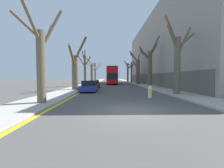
{
  "coord_description": "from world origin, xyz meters",
  "views": [
    {
      "loc": [
        -1.16,
        -7.89,
        1.85
      ],
      "look_at": [
        -0.52,
        24.75,
        0.28
      ],
      "focal_mm": 24.0,
      "sensor_mm": 36.0,
      "label": 1
    }
  ],
  "objects_px": {
    "street_tree_left_0": "(41,59)",
    "parked_car_0": "(89,86)",
    "street_tree_left_1": "(75,69)",
    "double_decker_bus": "(112,75)",
    "street_tree_left_4": "(95,71)",
    "street_tree_right_0": "(177,61)",
    "traffic_bollard": "(150,92)",
    "street_tree_left_2": "(85,69)",
    "street_tree_left_3": "(92,73)",
    "street_tree_right_2": "(137,69)",
    "parked_car_1": "(94,84)",
    "street_tree_right_1": "(150,66)",
    "street_tree_right_3": "(131,71)",
    "street_tree_right_4": "(128,71)"
  },
  "relations": [
    {
      "from": "street_tree_right_2",
      "to": "parked_car_1",
      "type": "bearing_deg",
      "value": -128.73
    },
    {
      "from": "street_tree_right_1",
      "to": "traffic_bollard",
      "type": "relative_size",
      "value": 7.84
    },
    {
      "from": "street_tree_left_2",
      "to": "street_tree_left_0",
      "type": "bearing_deg",
      "value": -89.33
    },
    {
      "from": "street_tree_left_0",
      "to": "parked_car_0",
      "type": "bearing_deg",
      "value": 76.74
    },
    {
      "from": "street_tree_right_3",
      "to": "parked_car_0",
      "type": "xyz_separation_m",
      "value": [
        -9.53,
        -28.12,
        -2.95
      ]
    },
    {
      "from": "street_tree_left_1",
      "to": "street_tree_right_3",
      "type": "xyz_separation_m",
      "value": [
        11.65,
        26.49,
        0.7
      ]
    },
    {
      "from": "double_decker_bus",
      "to": "parked_car_0",
      "type": "height_order",
      "value": "double_decker_bus"
    },
    {
      "from": "street_tree_left_4",
      "to": "double_decker_bus",
      "type": "distance_m",
      "value": 12.08
    },
    {
      "from": "street_tree_right_4",
      "to": "street_tree_left_0",
      "type": "bearing_deg",
      "value": -103.95
    },
    {
      "from": "street_tree_right_1",
      "to": "parked_car_1",
      "type": "distance_m",
      "value": 10.04
    },
    {
      "from": "street_tree_left_2",
      "to": "street_tree_right_1",
      "type": "xyz_separation_m",
      "value": [
        11.76,
        -4.02,
        0.34
      ]
    },
    {
      "from": "street_tree_left_4",
      "to": "street_tree_right_1",
      "type": "height_order",
      "value": "street_tree_right_1"
    },
    {
      "from": "double_decker_bus",
      "to": "parked_car_1",
      "type": "relative_size",
      "value": 2.56
    },
    {
      "from": "street_tree_left_3",
      "to": "traffic_bollard",
      "type": "distance_m",
      "value": 28.22
    },
    {
      "from": "street_tree_left_1",
      "to": "double_decker_bus",
      "type": "height_order",
      "value": "street_tree_left_1"
    },
    {
      "from": "street_tree_right_4",
      "to": "traffic_bollard",
      "type": "height_order",
      "value": "street_tree_right_4"
    },
    {
      "from": "street_tree_left_2",
      "to": "street_tree_right_3",
      "type": "height_order",
      "value": "street_tree_right_3"
    },
    {
      "from": "street_tree_right_0",
      "to": "street_tree_left_0",
      "type": "bearing_deg",
      "value": -156.94
    },
    {
      "from": "street_tree_left_3",
      "to": "street_tree_right_0",
      "type": "height_order",
      "value": "street_tree_right_0"
    },
    {
      "from": "street_tree_left_4",
      "to": "parked_car_1",
      "type": "bearing_deg",
      "value": -85.03
    },
    {
      "from": "street_tree_left_0",
      "to": "street_tree_right_0",
      "type": "relative_size",
      "value": 0.84
    },
    {
      "from": "parked_car_1",
      "to": "street_tree_right_2",
      "type": "bearing_deg",
      "value": 51.27
    },
    {
      "from": "street_tree_right_4",
      "to": "street_tree_right_2",
      "type": "bearing_deg",
      "value": -90.76
    },
    {
      "from": "street_tree_right_1",
      "to": "street_tree_right_4",
      "type": "bearing_deg",
      "value": 89.71
    },
    {
      "from": "street_tree_left_0",
      "to": "parked_car_1",
      "type": "xyz_separation_m",
      "value": [
        2.05,
        14.67,
        -2.4
      ]
    },
    {
      "from": "street_tree_left_4",
      "to": "street_tree_right_4",
      "type": "xyz_separation_m",
      "value": [
        11.77,
        7.97,
        0.25
      ]
    },
    {
      "from": "street_tree_left_3",
      "to": "street_tree_right_1",
      "type": "height_order",
      "value": "street_tree_right_1"
    },
    {
      "from": "street_tree_left_4",
      "to": "traffic_bollard",
      "type": "height_order",
      "value": "street_tree_left_4"
    },
    {
      "from": "street_tree_right_2",
      "to": "street_tree_right_3",
      "type": "relative_size",
      "value": 1.05
    },
    {
      "from": "street_tree_left_4",
      "to": "street_tree_right_0",
      "type": "relative_size",
      "value": 0.99
    },
    {
      "from": "street_tree_left_4",
      "to": "street_tree_right_3",
      "type": "height_order",
      "value": "street_tree_left_4"
    },
    {
      "from": "street_tree_left_3",
      "to": "double_decker_bus",
      "type": "relative_size",
      "value": 0.61
    },
    {
      "from": "double_decker_bus",
      "to": "street_tree_left_3",
      "type": "bearing_deg",
      "value": 164.47
    },
    {
      "from": "double_decker_bus",
      "to": "traffic_bollard",
      "type": "distance_m",
      "value": 25.66
    },
    {
      "from": "street_tree_left_1",
      "to": "street_tree_right_4",
      "type": "distance_m",
      "value": 38.59
    },
    {
      "from": "street_tree_left_2",
      "to": "street_tree_left_4",
      "type": "relative_size",
      "value": 0.9
    },
    {
      "from": "street_tree_right_0",
      "to": "street_tree_right_1",
      "type": "xyz_separation_m",
      "value": [
        0.14,
        10.77,
        0.32
      ]
    },
    {
      "from": "street_tree_right_0",
      "to": "street_tree_right_3",
      "type": "height_order",
      "value": "street_tree_right_0"
    },
    {
      "from": "street_tree_right_4",
      "to": "street_tree_right_1",
      "type": "bearing_deg",
      "value": -90.29
    },
    {
      "from": "street_tree_left_0",
      "to": "street_tree_left_2",
      "type": "distance_m",
      "value": 19.65
    },
    {
      "from": "street_tree_right_1",
      "to": "street_tree_right_2",
      "type": "bearing_deg",
      "value": 90.62
    },
    {
      "from": "traffic_bollard",
      "to": "street_tree_left_0",
      "type": "bearing_deg",
      "value": -160.4
    },
    {
      "from": "street_tree_left_1",
      "to": "street_tree_right_4",
      "type": "height_order",
      "value": "street_tree_right_4"
    },
    {
      "from": "street_tree_left_2",
      "to": "street_tree_right_2",
      "type": "bearing_deg",
      "value": 29.94
    },
    {
      "from": "street_tree_left_1",
      "to": "double_decker_bus",
      "type": "relative_size",
      "value": 0.61
    },
    {
      "from": "street_tree_left_4",
      "to": "street_tree_left_0",
      "type": "bearing_deg",
      "value": -89.89
    },
    {
      "from": "street_tree_right_1",
      "to": "parked_car_1",
      "type": "bearing_deg",
      "value": -174.27
    },
    {
      "from": "traffic_bollard",
      "to": "street_tree_right_2",
      "type": "bearing_deg",
      "value": 82.02
    },
    {
      "from": "street_tree_left_1",
      "to": "parked_car_1",
      "type": "height_order",
      "value": "street_tree_left_1"
    },
    {
      "from": "street_tree_right_3",
      "to": "parked_car_1",
      "type": "height_order",
      "value": "street_tree_right_3"
    }
  ]
}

